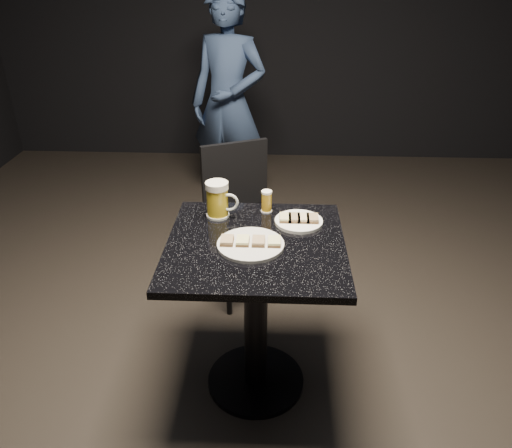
# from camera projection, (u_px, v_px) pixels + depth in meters

# --- Properties ---
(floor) EXTENTS (6.00, 6.00, 0.00)m
(floor) POSITION_uv_depth(u_px,v_px,m) (256.00, 382.00, 2.31)
(floor) COLOR black
(floor) RESTS_ON ground
(plate_large) EXTENTS (0.26, 0.26, 0.01)m
(plate_large) POSITION_uv_depth(u_px,v_px,m) (251.00, 245.00, 1.93)
(plate_large) COLOR silver
(plate_large) RESTS_ON table
(plate_small) EXTENTS (0.20, 0.20, 0.01)m
(plate_small) POSITION_uv_depth(u_px,v_px,m) (299.00, 221.00, 2.09)
(plate_small) COLOR white
(plate_small) RESTS_ON table
(patron) EXTENTS (0.68, 0.56, 1.59)m
(patron) POSITION_uv_depth(u_px,v_px,m) (228.00, 104.00, 3.61)
(patron) COLOR navy
(patron) RESTS_ON floor
(table) EXTENTS (0.70, 0.70, 0.75)m
(table) POSITION_uv_depth(u_px,v_px,m) (256.00, 292.00, 2.07)
(table) COLOR black
(table) RESTS_ON floor
(beer_mug) EXTENTS (0.14, 0.10, 0.16)m
(beer_mug) POSITION_uv_depth(u_px,v_px,m) (218.00, 200.00, 2.11)
(beer_mug) COLOR silver
(beer_mug) RESTS_ON table
(beer_tumbler) EXTENTS (0.05, 0.05, 0.10)m
(beer_tumbler) POSITION_uv_depth(u_px,v_px,m) (267.00, 201.00, 2.17)
(beer_tumbler) COLOR silver
(beer_tumbler) RESTS_ON table
(chair) EXTENTS (0.50, 0.50, 0.86)m
(chair) POSITION_uv_depth(u_px,v_px,m) (242.00, 211.00, 2.75)
(chair) COLOR black
(chair) RESTS_ON floor
(canapes_on_plate_large) EXTENTS (0.23, 0.07, 0.02)m
(canapes_on_plate_large) POSITION_uv_depth(u_px,v_px,m) (251.00, 241.00, 1.92)
(canapes_on_plate_large) COLOR #4C3521
(canapes_on_plate_large) RESTS_ON plate_large
(canapes_on_plate_small) EXTENTS (0.16, 0.07, 0.02)m
(canapes_on_plate_small) POSITION_uv_depth(u_px,v_px,m) (299.00, 218.00, 2.08)
(canapes_on_plate_small) COLOR #4C3521
(canapes_on_plate_small) RESTS_ON plate_small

